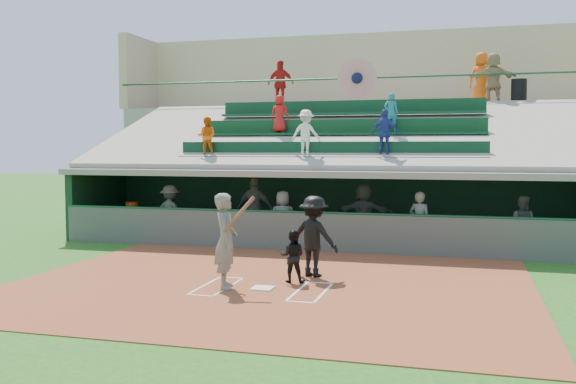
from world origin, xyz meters
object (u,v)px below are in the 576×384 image
(home_plate, at_px, (263,288))
(water_cooler, at_px, (132,208))
(catcher, at_px, (293,256))
(white_table, at_px, (130,225))
(batter_at_plate, at_px, (226,241))
(trash_bin, at_px, (519,91))

(home_plate, xyz_separation_m, water_cooler, (-6.53, 6.34, 0.93))
(catcher, bearing_deg, white_table, -44.68)
(catcher, bearing_deg, batter_at_plate, 31.59)
(white_table, bearing_deg, home_plate, -23.76)
(home_plate, bearing_deg, water_cooler, 135.85)
(home_plate, height_order, catcher, catcher)
(white_table, xyz_separation_m, trash_bin, (12.43, 5.94, 4.61))
(trash_bin, bearing_deg, batter_at_plate, -118.24)
(batter_at_plate, relative_size, trash_bin, 2.42)
(home_plate, distance_m, trash_bin, 14.43)
(white_table, relative_size, water_cooler, 1.98)
(water_cooler, distance_m, trash_bin, 14.30)
(home_plate, relative_size, water_cooler, 1.04)
(batter_at_plate, distance_m, trash_bin, 14.56)
(batter_at_plate, height_order, white_table, batter_at_plate)
(batter_at_plate, relative_size, catcher, 1.74)
(white_table, distance_m, water_cooler, 0.57)
(home_plate, bearing_deg, batter_at_plate, -170.37)
(batter_at_plate, xyz_separation_m, catcher, (1.19, 0.93, -0.43))
(home_plate, bearing_deg, catcher, 62.13)
(catcher, height_order, water_cooler, water_cooler)
(batter_at_plate, distance_m, white_table, 8.66)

